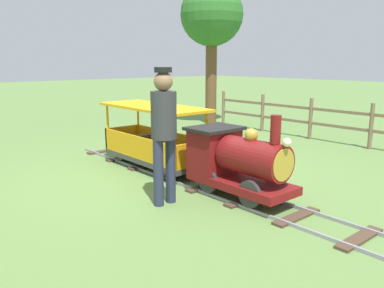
{
  "coord_description": "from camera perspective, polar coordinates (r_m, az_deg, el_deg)",
  "views": [
    {
      "loc": [
        3.52,
        4.52,
        1.69
      ],
      "look_at": [
        0.0,
        0.44,
        0.55
      ],
      "focal_mm": 36.9,
      "sensor_mm": 36.0,
      "label": 1
    }
  ],
  "objects": [
    {
      "name": "ground_plane",
      "position": [
        5.98,
        -2.78,
        -4.5
      ],
      "size": [
        60.0,
        60.0,
        0.0
      ],
      "primitive_type": "plane",
      "color": "#608442"
    },
    {
      "name": "track",
      "position": [
        5.66,
        -0.17,
        -5.25
      ],
      "size": [
        0.71,
        5.7,
        0.04
      ],
      "color": "gray",
      "rests_on": "ground_plane"
    },
    {
      "name": "locomotive",
      "position": [
        4.94,
        6.38,
        -2.26
      ],
      "size": [
        0.67,
        1.44,
        1.06
      ],
      "color": "maroon",
      "rests_on": "ground_plane"
    },
    {
      "name": "passenger_car",
      "position": [
        6.25,
        -5.55,
        0.2
      ],
      "size": [
        0.77,
        2.0,
        0.97
      ],
      "color": "#3F3F3F",
      "rests_on": "ground_plane"
    },
    {
      "name": "conductor_person",
      "position": [
        4.58,
        -4.09,
        2.69
      ],
      "size": [
        0.3,
        0.3,
        1.62
      ],
      "color": "#282D47",
      "rests_on": "ground_plane"
    },
    {
      "name": "oak_tree_near",
      "position": [
        10.96,
        2.86,
        17.86
      ],
      "size": [
        1.67,
        1.67,
        3.74
      ],
      "color": "brown",
      "rests_on": "ground_plane"
    },
    {
      "name": "fence_section",
      "position": [
        8.68,
        20.49,
        3.17
      ],
      "size": [
        0.08,
        6.78,
        0.9
      ],
      "color": "#756047",
      "rests_on": "ground_plane"
    }
  ]
}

